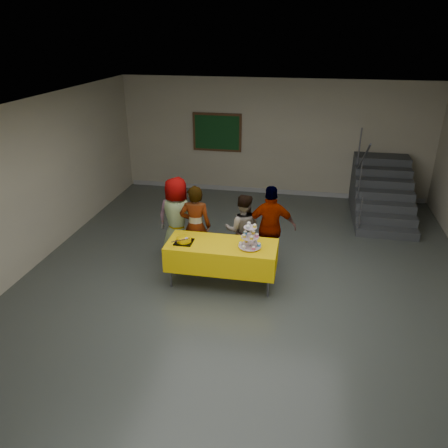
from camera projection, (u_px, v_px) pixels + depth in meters
The scene contains 10 objects.
room_shell at pixel (246, 172), 6.57m from camera, with size 10.00×10.04×3.02m.
bake_table at pixel (222, 255), 7.49m from camera, with size 1.88×0.78×0.77m.
cupcake_stand at pixel (250, 239), 7.21m from camera, with size 0.38×0.38×0.44m.
bear_cake at pixel (184, 239), 7.42m from camera, with size 0.32×0.36×0.12m.
schoolchild_a at pixel (177, 219), 8.26m from camera, with size 0.79×0.52×1.62m, color slate.
schoolchild_b at pixel (195, 226), 8.00m from camera, with size 0.58×0.38×1.58m, color slate.
schoolchild_c at pixel (243, 230), 8.09m from camera, with size 0.67×0.53×1.39m, color slate.
schoolchild_d at pixel (271, 227), 7.96m from camera, with size 0.93×0.39×1.58m, color slate.
staircase at pixel (381, 193), 10.45m from camera, with size 1.30×2.40×2.04m.
noticeboard at pixel (217, 132), 11.47m from camera, with size 1.30×0.05×1.00m.
Camera 1 is at (0.88, -6.24, 4.12)m, focal length 35.00 mm.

